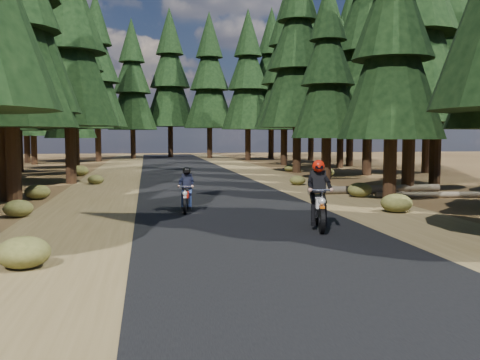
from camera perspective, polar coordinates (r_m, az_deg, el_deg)
The scene contains 10 objects.
ground at distance 14.10m, azimuth 1.06°, elevation -4.96°, with size 120.00×120.00×0.00m, color #473119.
road at distance 18.98m, azimuth -1.83°, elevation -2.43°, with size 6.00×100.00×0.01m, color black.
shoulder_l at distance 18.89m, azimuth -15.79°, elevation -2.65°, with size 3.20×100.00×0.01m, color brown.
shoulder_r at distance 20.15m, azimuth 11.25°, elevation -2.11°, with size 3.20×100.00×0.01m, color brown.
pine_forest at distance 35.22m, azimuth -5.70°, elevation 13.73°, with size 34.59×55.08×16.32m.
log_near at distance 22.91m, azimuth 14.25°, elevation -0.95°, with size 0.32×0.32×5.92m, color #4C4233.
log_far at distance 21.73m, azimuth 19.62°, elevation -1.49°, with size 0.24×0.24×4.18m, color #4C4233.
understory_shrubs at distance 21.15m, azimuth -1.39°, elevation -0.96°, with size 15.10×29.63×0.64m.
rider_lead at distance 13.67m, azimuth 8.41°, elevation -2.82°, with size 0.97×2.04×1.75m.
rider_follow at distance 16.69m, azimuth -5.73°, elevation -1.83°, with size 0.71×1.62×1.40m.
Camera 1 is at (-2.66, -13.64, 2.38)m, focal length 40.00 mm.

